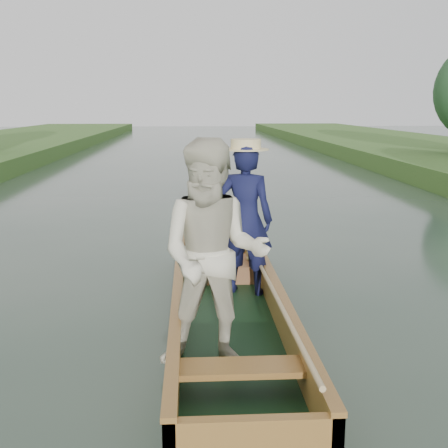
{
  "coord_description": "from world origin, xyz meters",
  "views": [
    {
      "loc": [
        -0.36,
        -5.5,
        2.23
      ],
      "look_at": [
        0.0,
        0.6,
        0.95
      ],
      "focal_mm": 45.0,
      "sensor_mm": 36.0,
      "label": 1
    }
  ],
  "objects": [
    {
      "name": "ground",
      "position": [
        0.0,
        0.0,
        0.0
      ],
      "size": [
        120.0,
        120.0,
        0.0
      ],
      "primitive_type": "plane",
      "color": "#283D30",
      "rests_on": "ground"
    },
    {
      "name": "punt",
      "position": [
        -0.03,
        -0.25,
        0.72
      ],
      "size": [
        1.32,
        5.0,
        1.99
      ],
      "color": "black",
      "rests_on": "ground"
    },
    {
      "name": "trees_far",
      "position": [
        -2.62,
        10.65,
        2.55
      ],
      "size": [
        22.9,
        14.66,
        4.5
      ],
      "color": "#47331E",
      "rests_on": "ground"
    }
  ]
}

